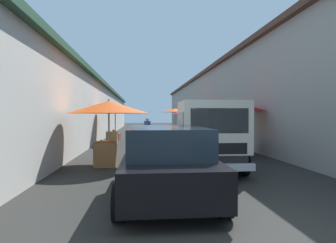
% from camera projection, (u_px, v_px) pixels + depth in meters
% --- Properties ---
extents(ground, '(90.00, 90.00, 0.00)m').
position_uv_depth(ground, '(161.00, 142.00, 17.30)').
color(ground, '#282826').
extents(building_left_whitewash, '(49.80, 7.50, 4.02)m').
position_uv_depth(building_left_whitewash, '(52.00, 111.00, 18.73)').
color(building_left_whitewash, beige).
rests_on(building_left_whitewash, ground).
extents(building_right_concrete, '(49.80, 7.50, 5.30)m').
position_uv_depth(building_right_concrete, '(257.00, 103.00, 20.24)').
color(building_right_concrete, gray).
rests_on(building_right_concrete, ground).
extents(fruit_stall_near_right, '(2.53, 2.53, 2.35)m').
position_uv_depth(fruit_stall_near_right, '(236.00, 114.00, 11.57)').
color(fruit_stall_near_right, '#9E9EA3').
rests_on(fruit_stall_near_right, ground).
extents(fruit_stall_near_left, '(2.12, 2.12, 2.41)m').
position_uv_depth(fruit_stall_near_left, '(115.00, 113.00, 16.00)').
color(fruit_stall_near_left, '#9E9EA3').
rests_on(fruit_stall_near_left, ground).
extents(fruit_stall_far_right, '(2.59, 2.59, 2.36)m').
position_uv_depth(fruit_stall_far_right, '(175.00, 114.00, 22.96)').
color(fruit_stall_far_right, '#9E9EA3').
rests_on(fruit_stall_far_right, ground).
extents(fruit_stall_far_left, '(2.89, 2.89, 2.36)m').
position_uv_depth(fruit_stall_far_left, '(191.00, 113.00, 19.91)').
color(fruit_stall_far_left, '#9E9EA3').
rests_on(fruit_stall_far_left, ground).
extents(fruit_stall_mid_lane, '(2.72, 2.72, 2.25)m').
position_uv_depth(fruit_stall_mid_lane, '(108.00, 113.00, 9.04)').
color(fruit_stall_mid_lane, '#9E9EA3').
rests_on(fruit_stall_mid_lane, ground).
extents(hatchback_car, '(3.93, 1.96, 1.45)m').
position_uv_depth(hatchback_car, '(166.00, 161.00, 5.64)').
color(hatchback_car, black).
rests_on(hatchback_car, ground).
extents(delivery_truck, '(4.96, 2.05, 2.08)m').
position_uv_depth(delivery_truck, '(207.00, 137.00, 8.14)').
color(delivery_truck, black).
rests_on(delivery_truck, ground).
extents(vendor_by_crates, '(0.54, 0.41, 1.55)m').
position_uv_depth(vendor_by_crates, '(147.00, 128.00, 17.14)').
color(vendor_by_crates, '#232328').
rests_on(vendor_by_crates, ground).
extents(parked_scooter, '(1.69, 0.41, 1.14)m').
position_uv_depth(parked_scooter, '(220.00, 138.00, 14.60)').
color(parked_scooter, black).
rests_on(parked_scooter, ground).
extents(plastic_stool, '(0.30, 0.30, 0.43)m').
position_uv_depth(plastic_stool, '(118.00, 136.00, 18.17)').
color(plastic_stool, red).
rests_on(plastic_stool, ground).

